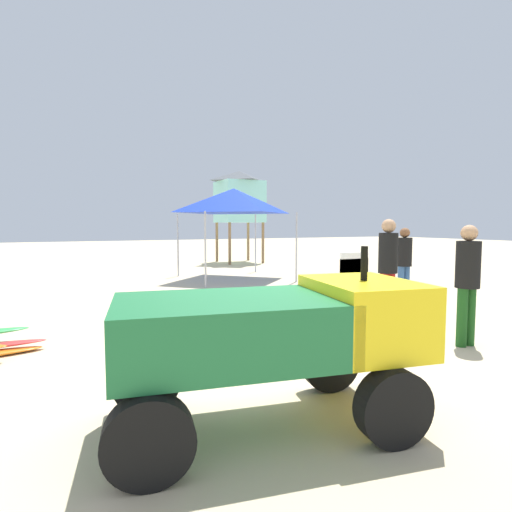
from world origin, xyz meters
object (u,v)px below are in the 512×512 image
Objects in this scene: utility_cart at (276,334)px; traffic_cone_near at (224,322)px; stacked_plastic_chairs at (348,289)px; lifeguard_tower at (239,197)px; lifeguard_near_left at (388,263)px; lifeguard_far_right at (468,277)px; popup_canopy at (234,201)px; lifeguard_near_right at (404,260)px.

traffic_cone_near is (0.52, 2.59, -0.52)m from utility_cart.
lifeguard_tower is (3.40, 11.98, 2.17)m from stacked_plastic_chairs.
lifeguard_near_left is at bearing 22.47° from stacked_plastic_chairs.
lifeguard_far_right is (0.03, -1.50, -0.06)m from lifeguard_near_left.
popup_canopy is at bearing 66.23° from traffic_cone_near.
utility_cart is 3.57m from lifeguard_far_right.
traffic_cone_near is at bearing 78.54° from utility_cart.
lifeguard_tower is (2.17, 11.47, 1.88)m from lifeguard_near_left.
traffic_cone_near is at bearing 149.58° from lifeguard_far_right.
lifeguard_far_right is at bearing -38.33° from stacked_plastic_chairs.
lifeguard_near_right reaches higher than traffic_cone_near.
stacked_plastic_chairs is 0.45× the size of popup_canopy.
lifeguard_near_left is (3.43, 2.36, 0.25)m from utility_cart.
lifeguard_far_right reaches higher than lifeguard_near_right.
utility_cart is 1.68× the size of lifeguard_near_right.
lifeguard_near_right is at bearing 31.90° from stacked_plastic_chairs.
stacked_plastic_chairs is at bearing -148.10° from lifeguard_near_right.
stacked_plastic_chairs is at bearing -105.82° from lifeguard_tower.
utility_cart is 1.61× the size of lifeguard_far_right.
lifeguard_near_left is at bearing 91.05° from lifeguard_far_right.
stacked_plastic_chairs is 3.47m from lifeguard_near_right.
stacked_plastic_chairs reaches higher than traffic_cone_near.
lifeguard_tower is (0.46, 10.15, 1.99)m from lifeguard_near_right.
stacked_plastic_chairs is 1.36m from lifeguard_near_left.
lifeguard_far_right is (3.46, 0.86, 0.18)m from utility_cart.
utility_cart is 5.11× the size of traffic_cone_near.
lifeguard_near_left reaches higher than traffic_cone_near.
lifeguard_near_right is (2.94, 1.83, 0.18)m from stacked_plastic_chairs.
popup_canopy is (3.25, 8.78, 1.63)m from utility_cart.
lifeguard_near_left is at bearing -142.34° from lifeguard_near_right.
utility_cart is at bearing -112.03° from lifeguard_tower.
lifeguard_near_left is 0.63× the size of popup_canopy.
lifeguard_far_right is at bearing 14.02° from utility_cart.
lifeguard_near_left is 2.17m from lifeguard_near_right.
lifeguard_near_left is 11.83m from lifeguard_tower.
lifeguard_near_left is 3.01m from traffic_cone_near.
lifeguard_far_right is at bearing -120.85° from lifeguard_near_right.
lifeguard_near_right is 5.63m from popup_canopy.
lifeguard_far_right is at bearing -88.95° from lifeguard_near_left.
lifeguard_near_left is at bearing -4.39° from traffic_cone_near.
lifeguard_near_right is 3.04× the size of traffic_cone_near.
lifeguard_near_right is at bearing 59.15° from lifeguard_far_right.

